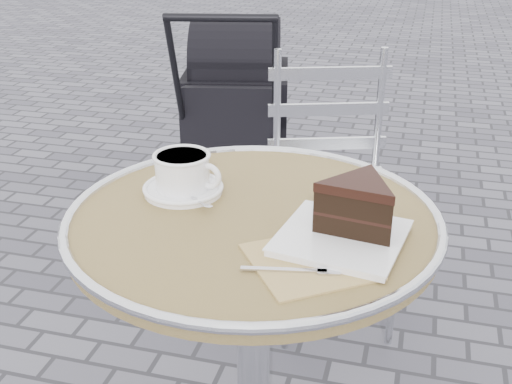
% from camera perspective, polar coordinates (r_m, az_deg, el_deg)
% --- Properties ---
extents(cafe_table, '(0.72, 0.72, 0.74)m').
position_cam_1_polar(cafe_table, '(1.30, -0.24, -8.53)').
color(cafe_table, silver).
rests_on(cafe_table, ground).
extents(cappuccino_set, '(0.17, 0.16, 0.08)m').
position_cam_1_polar(cappuccino_set, '(1.31, -6.47, 1.45)').
color(cappuccino_set, white).
rests_on(cappuccino_set, cafe_table).
extents(cake_plate_set, '(0.31, 0.35, 0.11)m').
position_cam_1_polar(cake_plate_set, '(1.13, 8.65, -1.89)').
color(cake_plate_set, tan).
rests_on(cake_plate_set, cafe_table).
extents(bistro_chair, '(0.49, 0.49, 0.86)m').
position_cam_1_polar(bistro_chair, '(2.04, 6.64, 3.09)').
color(bistro_chair, silver).
rests_on(bistro_chair, ground).
extents(baby_stroller, '(0.58, 0.96, 0.93)m').
position_cam_1_polar(baby_stroller, '(2.83, -1.84, 7.07)').
color(baby_stroller, black).
rests_on(baby_stroller, ground).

